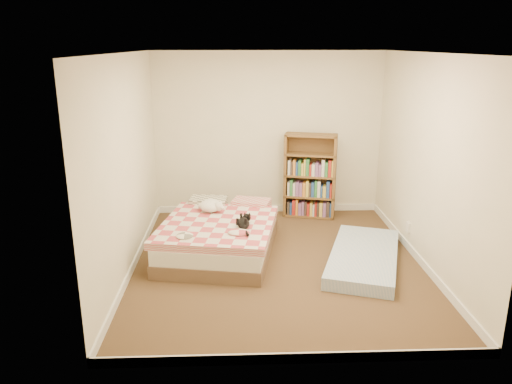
{
  "coord_description": "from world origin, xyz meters",
  "views": [
    {
      "loc": [
        -0.49,
        -5.6,
        2.6
      ],
      "look_at": [
        -0.26,
        0.3,
        0.83
      ],
      "focal_mm": 35.0,
      "sensor_mm": 36.0,
      "label": 1
    }
  ],
  "objects_px": {
    "bed": "(220,234)",
    "bookshelf": "(309,185)",
    "floor_mattress": "(364,257)",
    "black_cat": "(244,222)",
    "white_dog": "(211,206)"
  },
  "relations": [
    {
      "from": "white_dog",
      "to": "floor_mattress",
      "type": "bearing_deg",
      "value": -31.63
    },
    {
      "from": "bed",
      "to": "bookshelf",
      "type": "bearing_deg",
      "value": 54.5
    },
    {
      "from": "bed",
      "to": "bookshelf",
      "type": "distance_m",
      "value": 1.9
    },
    {
      "from": "floor_mattress",
      "to": "bed",
      "type": "bearing_deg",
      "value": -176.09
    },
    {
      "from": "floor_mattress",
      "to": "white_dog",
      "type": "bearing_deg",
      "value": 177.34
    },
    {
      "from": "floor_mattress",
      "to": "black_cat",
      "type": "relative_size",
      "value": 3.08
    },
    {
      "from": "floor_mattress",
      "to": "black_cat",
      "type": "bearing_deg",
      "value": -167.01
    },
    {
      "from": "bed",
      "to": "white_dog",
      "type": "bearing_deg",
      "value": 123.86
    },
    {
      "from": "bed",
      "to": "bookshelf",
      "type": "xyz_separation_m",
      "value": [
        1.34,
        1.32,
        0.27
      ]
    },
    {
      "from": "black_cat",
      "to": "white_dog",
      "type": "height_order",
      "value": "white_dog"
    },
    {
      "from": "bed",
      "to": "black_cat",
      "type": "bearing_deg",
      "value": -36.83
    },
    {
      "from": "bed",
      "to": "floor_mattress",
      "type": "distance_m",
      "value": 1.84
    },
    {
      "from": "bed",
      "to": "white_dog",
      "type": "relative_size",
      "value": 5.53
    },
    {
      "from": "bookshelf",
      "to": "floor_mattress",
      "type": "height_order",
      "value": "bookshelf"
    },
    {
      "from": "black_cat",
      "to": "white_dog",
      "type": "relative_size",
      "value": 1.5
    }
  ]
}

